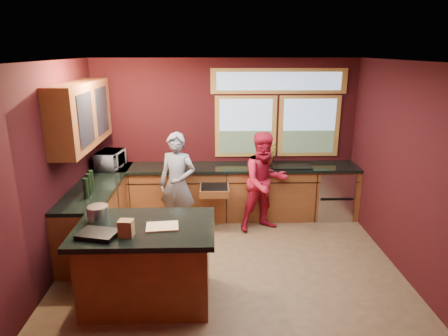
{
  "coord_description": "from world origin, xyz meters",
  "views": [
    {
      "loc": [
        -0.21,
        -4.8,
        2.84
      ],
      "look_at": [
        -0.07,
        0.4,
        1.28
      ],
      "focal_mm": 32.0,
      "sensor_mm": 36.0,
      "label": 1
    }
  ],
  "objects_px": {
    "cutting_board": "(162,227)",
    "stock_pot": "(98,214)",
    "person_red": "(265,182)",
    "person_grey": "(178,184)",
    "island": "(147,263)"
  },
  "relations": [
    {
      "from": "cutting_board",
      "to": "stock_pot",
      "type": "height_order",
      "value": "stock_pot"
    },
    {
      "from": "cutting_board",
      "to": "stock_pot",
      "type": "bearing_deg",
      "value": 165.07
    },
    {
      "from": "person_red",
      "to": "person_grey",
      "type": "bearing_deg",
      "value": 163.77
    },
    {
      "from": "island",
      "to": "stock_pot",
      "type": "distance_m",
      "value": 0.8
    },
    {
      "from": "island",
      "to": "cutting_board",
      "type": "xyz_separation_m",
      "value": [
        0.2,
        -0.05,
        0.48
      ]
    },
    {
      "from": "person_grey",
      "to": "cutting_board",
      "type": "distance_m",
      "value": 1.86
    },
    {
      "from": "person_red",
      "to": "cutting_board",
      "type": "xyz_separation_m",
      "value": [
        -1.38,
        -1.94,
        0.15
      ]
    },
    {
      "from": "person_red",
      "to": "cutting_board",
      "type": "distance_m",
      "value": 2.39
    },
    {
      "from": "island",
      "to": "cutting_board",
      "type": "height_order",
      "value": "cutting_board"
    },
    {
      "from": "island",
      "to": "cutting_board",
      "type": "bearing_deg",
      "value": -14.04
    },
    {
      "from": "cutting_board",
      "to": "person_grey",
      "type": "bearing_deg",
      "value": 89.76
    },
    {
      "from": "person_red",
      "to": "stock_pot",
      "type": "height_order",
      "value": "person_red"
    },
    {
      "from": "person_grey",
      "to": "person_red",
      "type": "relative_size",
      "value": 1.01
    },
    {
      "from": "island",
      "to": "stock_pot",
      "type": "xyz_separation_m",
      "value": [
        -0.55,
        0.15,
        0.56
      ]
    },
    {
      "from": "person_red",
      "to": "stock_pot",
      "type": "xyz_separation_m",
      "value": [
        -2.13,
        -1.74,
        0.23
      ]
    }
  ]
}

